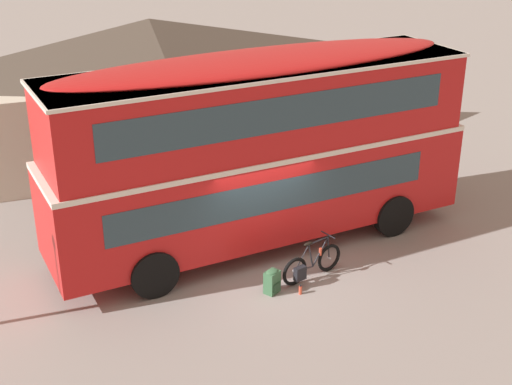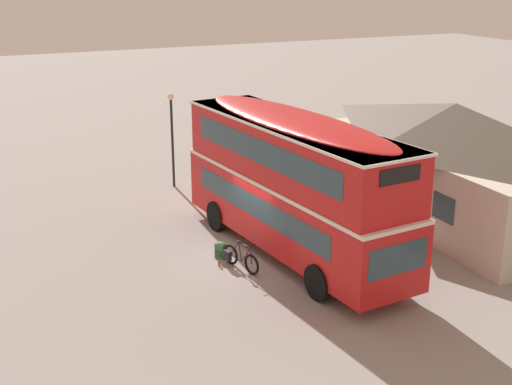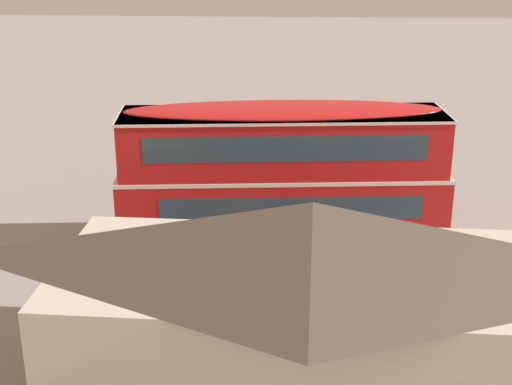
% 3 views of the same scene
% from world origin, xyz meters
% --- Properties ---
extents(ground_plane, '(120.00, 120.00, 0.00)m').
position_xyz_m(ground_plane, '(0.00, 0.00, 0.00)').
color(ground_plane, gray).
extents(double_decker_bus, '(10.60, 3.48, 4.79)m').
position_xyz_m(double_decker_bus, '(0.40, 1.43, 2.64)').
color(double_decker_bus, black).
rests_on(double_decker_bus, ground).
extents(touring_bicycle, '(1.68, 0.74, 0.97)m').
position_xyz_m(touring_bicycle, '(0.79, -0.68, 0.37)').
color(touring_bicycle, black).
rests_on(touring_bicycle, ground).
extents(backpack_on_ground, '(0.41, 0.39, 0.57)m').
position_xyz_m(backpack_on_ground, '(-0.26, -0.90, 0.30)').
color(backpack_on_ground, '#386642').
rests_on(backpack_on_ground, ground).
extents(water_bottle_red_squeeze, '(0.08, 0.08, 0.22)m').
position_xyz_m(water_bottle_red_squeeze, '(0.29, -1.19, 0.10)').
color(water_bottle_red_squeeze, '#D84C33').
rests_on(water_bottle_red_squeeze, ground).
extents(pub_building, '(12.01, 5.77, 4.42)m').
position_xyz_m(pub_building, '(-0.39, 8.71, 2.27)').
color(pub_building, beige).
rests_on(pub_building, ground).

